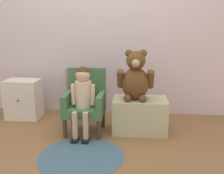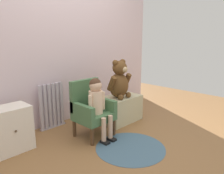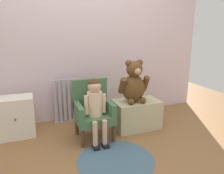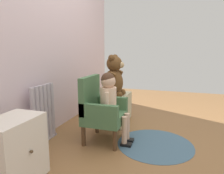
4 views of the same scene
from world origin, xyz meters
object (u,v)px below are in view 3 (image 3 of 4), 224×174
at_px(radiator, 67,101).
at_px(floor_rug, 116,160).
at_px(small_dresser, 16,117).
at_px(low_bench, 136,114).
at_px(child_armchair, 93,110).
at_px(large_teddy_bear, 134,84).
at_px(child_figure, 95,101).

height_order(radiator, floor_rug, radiator).
relative_size(small_dresser, low_bench, 0.84).
relative_size(child_armchair, floor_rug, 0.89).
distance_m(radiator, large_teddy_bear, 0.98).
relative_size(radiator, floor_rug, 0.78).
height_order(child_armchair, large_teddy_bear, large_teddy_bear).
bearing_deg(small_dresser, floor_rug, -44.00).
bearing_deg(floor_rug, child_figure, 98.75).
bearing_deg(small_dresser, low_bench, -11.13).
distance_m(child_armchair, floor_rug, 0.67).
height_order(large_teddy_bear, floor_rug, large_teddy_bear).
distance_m(small_dresser, floor_rug, 1.33).
xyz_separation_m(small_dresser, child_figure, (0.87, -0.44, 0.24)).
relative_size(radiator, large_teddy_bear, 1.14).
xyz_separation_m(child_armchair, floor_rug, (0.07, -0.58, -0.34)).
bearing_deg(radiator, floor_rug, -75.59).
distance_m(child_figure, floor_rug, 0.67).
bearing_deg(large_teddy_bear, floor_rug, -128.27).
distance_m(child_armchair, child_figure, 0.18).
distance_m(large_teddy_bear, floor_rug, 0.98).
bearing_deg(small_dresser, child_armchair, -20.90).
distance_m(child_figure, low_bench, 0.69).
bearing_deg(child_figure, radiator, 108.17).
xyz_separation_m(low_bench, floor_rug, (-0.53, -0.62, -0.18)).
relative_size(child_armchair, large_teddy_bear, 1.29).
bearing_deg(low_bench, floor_rug, -130.68).
distance_m(radiator, floor_rug, 1.21).
bearing_deg(floor_rug, child_armchair, 97.06).
xyz_separation_m(radiator, child_armchair, (0.22, -0.56, 0.04)).
relative_size(low_bench, floor_rug, 0.75).
distance_m(small_dresser, child_armchair, 0.94).
bearing_deg(child_figure, low_bench, 14.39).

